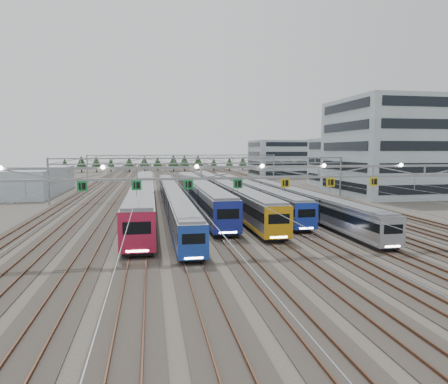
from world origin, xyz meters
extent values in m
plane|color=#47423A|center=(0.00, 0.00, 0.00)|extent=(400.00, 400.00, 0.00)
cube|color=#2D2823|center=(0.00, 100.00, 0.04)|extent=(54.00, 260.00, 0.08)
cube|color=brown|center=(-25.47, 100.00, 0.16)|extent=(0.08, 260.00, 0.16)
cube|color=brown|center=(25.47, 100.00, 0.16)|extent=(0.08, 260.00, 0.16)
cube|color=brown|center=(-0.72, 100.00, 0.16)|extent=(0.08, 260.00, 0.16)
cube|color=brown|center=(0.72, 100.00, 0.16)|extent=(0.08, 260.00, 0.16)
cube|color=black|center=(-11.25, 29.01, 0.44)|extent=(2.66, 60.05, 0.40)
cube|color=#ACAFB4|center=(-11.25, 29.01, 2.39)|extent=(3.13, 61.27, 3.53)
cube|color=black|center=(-11.25, 29.01, 2.82)|extent=(3.19, 60.97, 1.06)
cube|color=#B01B3D|center=(-11.25, 29.01, 0.91)|extent=(3.18, 60.97, 0.39)
cube|color=slate|center=(-11.25, 29.01, 4.27)|extent=(2.82, 60.05, 0.28)
cube|color=#B01B3D|center=(-11.25, -1.58, 2.39)|extent=(3.15, 0.12, 3.53)
cube|color=black|center=(-11.25, -1.61, 2.82)|extent=(2.35, 0.10, 1.06)
cube|color=white|center=(-11.25, -1.64, 0.86)|extent=(1.88, 0.06, 0.17)
cube|color=black|center=(-6.75, 27.32, 0.40)|extent=(2.12, 61.86, 0.32)
cube|color=#ACAFB4|center=(-6.75, 27.32, 1.96)|extent=(2.50, 63.12, 2.81)
cube|color=black|center=(-6.75, 27.32, 2.29)|extent=(2.56, 62.81, 0.85)
cube|color=#1B3FA7|center=(-6.75, 27.32, 0.78)|extent=(2.55, 62.81, 0.31)
cube|color=slate|center=(-6.75, 27.32, 3.45)|extent=(2.25, 61.86, 0.22)
cube|color=#1B3FA7|center=(-6.75, -4.19, 1.96)|extent=(2.52, 0.12, 2.81)
cube|color=black|center=(-6.75, -4.22, 2.29)|extent=(1.87, 0.10, 0.85)
cube|color=white|center=(-6.75, -4.25, 0.73)|extent=(1.50, 0.06, 0.13)
cube|color=black|center=(-2.25, 30.51, 0.44)|extent=(2.63, 50.93, 0.40)
cube|color=#ACAFB4|center=(-2.25, 30.51, 2.36)|extent=(3.09, 51.97, 3.47)
cube|color=black|center=(-2.25, 30.51, 2.78)|extent=(3.15, 51.71, 1.05)
cube|color=navy|center=(-2.25, 30.51, 0.90)|extent=(3.14, 51.71, 0.39)
cube|color=slate|center=(-2.25, 30.51, 4.21)|extent=(2.78, 50.93, 0.28)
cube|color=navy|center=(-2.25, 4.57, 2.36)|extent=(3.11, 0.12, 3.47)
cube|color=black|center=(-2.25, 4.54, 2.78)|extent=(2.32, 0.10, 1.05)
cube|color=white|center=(-2.25, 4.51, 0.85)|extent=(1.85, 0.06, 0.17)
cube|color=black|center=(2.25, 33.68, 0.43)|extent=(2.47, 62.99, 0.37)
cube|color=#ACAFB4|center=(2.25, 33.68, 2.24)|extent=(2.90, 64.27, 3.27)
cube|color=black|center=(2.25, 33.68, 2.63)|extent=(2.96, 63.95, 0.99)
cube|color=orange|center=(2.25, 33.68, 0.86)|extent=(2.95, 63.95, 0.36)
cube|color=slate|center=(2.25, 33.68, 3.97)|extent=(2.61, 62.99, 0.26)
cube|color=orange|center=(2.25, 1.59, 2.24)|extent=(2.92, 0.12, 3.27)
cube|color=black|center=(2.25, 1.56, 2.63)|extent=(2.18, 0.10, 0.99)
cube|color=white|center=(2.25, 1.53, 0.81)|extent=(1.74, 0.06, 0.16)
cube|color=black|center=(6.75, 33.78, 0.41)|extent=(2.27, 55.33, 0.34)
cube|color=#ACAFB4|center=(6.75, 33.78, 2.07)|extent=(2.67, 56.46, 3.00)
cube|color=black|center=(6.75, 33.78, 2.43)|extent=(2.73, 56.18, 0.91)
cube|color=blue|center=(6.75, 33.78, 0.81)|extent=(2.72, 56.18, 0.33)
cube|color=slate|center=(6.75, 33.78, 3.67)|extent=(2.40, 55.33, 0.24)
cube|color=blue|center=(6.75, 5.60, 2.07)|extent=(2.69, 0.12, 3.00)
cube|color=black|center=(6.75, 5.57, 2.43)|extent=(2.00, 0.10, 0.91)
cube|color=white|center=(6.75, 5.54, 0.76)|extent=(1.60, 0.06, 0.14)
cube|color=black|center=(11.25, 22.53, 0.40)|extent=(2.12, 51.16, 0.32)
cube|color=#ACAFB4|center=(11.25, 22.53, 1.95)|extent=(2.49, 52.20, 2.80)
cube|color=black|center=(11.25, 22.53, 2.29)|extent=(2.55, 51.94, 0.85)
cube|color=gray|center=(11.25, 22.53, 0.77)|extent=(2.54, 51.94, 0.31)
cube|color=slate|center=(11.25, 22.53, 3.44)|extent=(2.24, 51.16, 0.22)
cube|color=gray|center=(11.25, -3.52, 1.95)|extent=(2.51, 0.12, 2.80)
cube|color=black|center=(11.25, -3.55, 2.29)|extent=(1.87, 0.10, 0.85)
cube|color=white|center=(11.25, -3.58, 0.73)|extent=(1.50, 0.06, 0.13)
cube|color=gray|center=(0.00, 0.00, 7.80)|extent=(56.00, 0.22, 0.22)
cube|color=gray|center=(0.00, 0.00, 6.80)|extent=(56.00, 0.22, 0.22)
cube|color=#19813D|center=(-15.75, -0.12, 6.30)|extent=(0.85, 0.06, 0.85)
cube|color=#19813D|center=(-11.25, -0.12, 6.30)|extent=(0.85, 0.06, 0.85)
cube|color=#19813D|center=(-6.75, -0.12, 6.30)|extent=(0.85, 0.06, 0.85)
cube|color=#19813D|center=(-2.25, -0.12, 6.30)|extent=(0.85, 0.06, 0.85)
cube|color=gold|center=(2.25, -0.12, 6.30)|extent=(0.85, 0.06, 0.85)
cube|color=gold|center=(6.75, -0.12, 6.30)|extent=(0.85, 0.06, 0.85)
cube|color=gold|center=(11.25, -0.12, 6.30)|extent=(0.85, 0.06, 0.85)
cylinder|color=gray|center=(-28.00, 40.00, 4.00)|extent=(0.36, 0.36, 8.00)
cylinder|color=gray|center=(28.00, 40.00, 4.00)|extent=(0.36, 0.36, 8.00)
cube|color=gray|center=(0.00, 40.00, 7.80)|extent=(56.00, 0.22, 0.22)
cube|color=gray|center=(0.00, 40.00, 6.80)|extent=(56.00, 0.22, 0.22)
cylinder|color=gray|center=(-28.00, 85.00, 4.00)|extent=(0.36, 0.36, 8.00)
cylinder|color=gray|center=(28.00, 85.00, 4.00)|extent=(0.36, 0.36, 8.00)
cube|color=gray|center=(0.00, 85.00, 7.80)|extent=(56.00, 0.22, 0.22)
cube|color=gray|center=(0.00, 85.00, 6.80)|extent=(56.00, 0.22, 0.22)
cube|color=#95A6B2|center=(37.59, 40.25, 9.87)|extent=(18.00, 22.00, 19.74)
cube|color=#95A6B2|center=(39.60, 61.01, 6.16)|extent=(14.00, 16.00, 12.32)
cube|color=#95A6B2|center=(36.27, 99.03, 6.32)|extent=(22.00, 18.00, 12.65)
cube|color=#95A6B2|center=(-34.07, 55.97, 2.75)|extent=(10.00, 30.00, 5.49)
camera|label=1|loc=(-10.02, -35.34, 9.34)|focal=32.00mm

